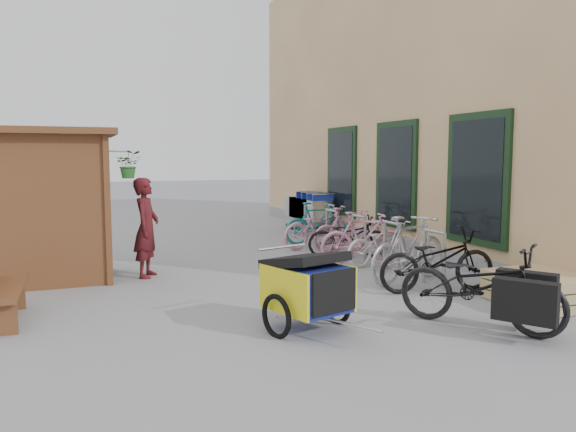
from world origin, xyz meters
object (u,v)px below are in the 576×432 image
object	(u,v)px
bike_7	(317,223)
pallet_stack	(540,289)
bike_4	(348,236)
bike_5	(348,230)
bike_3	(364,238)
bike_6	(319,227)
bike_1	(409,249)
cargo_bike	(483,286)
person_kiosk	(146,228)
child_trailer	(307,285)
shopping_carts	(308,208)
bike_2	(382,243)
kiosk	(39,184)
bike_0	(437,260)

from	to	relation	value
bike_7	pallet_stack	bearing A→B (deg)	-176.91
bike_4	bike_5	size ratio (longest dim) A/B	1.02
bike_3	bike_6	xyz separation A→B (m)	(-0.03, 1.94, -0.02)
bike_1	bike_5	xyz separation A→B (m)	(0.39, 2.83, -0.07)
pallet_stack	bike_1	bearing A→B (deg)	116.55
cargo_bike	person_kiosk	size ratio (longest dim) A/B	1.20
pallet_stack	bike_4	bearing A→B (deg)	100.60
child_trailer	bike_4	world-z (taller)	child_trailer
shopping_carts	bike_2	bearing A→B (deg)	-96.62
kiosk	bike_3	xyz separation A→B (m)	(5.45, -0.49, -1.07)
kiosk	child_trailer	world-z (taller)	kiosk
pallet_stack	bike_2	world-z (taller)	bike_2
pallet_stack	bike_2	xyz separation A→B (m)	(-0.56, 3.16, 0.19)
person_kiosk	bike_1	xyz separation A→B (m)	(3.79, -1.89, -0.28)
bike_0	bike_3	bearing A→B (deg)	7.49
child_trailer	bike_0	distance (m)	2.67
person_kiosk	bike_2	world-z (taller)	person_kiosk
pallet_stack	bike_3	xyz separation A→B (m)	(-0.82, 3.38, 0.28)
kiosk	bike_7	world-z (taller)	kiosk
bike_3	bike_0	bearing A→B (deg)	-166.54
bike_5	child_trailer	bearing A→B (deg)	150.25
shopping_carts	person_kiosk	xyz separation A→B (m)	(-4.68, -4.26, 0.19)
bike_0	bike_2	distance (m)	2.10
shopping_carts	bike_0	world-z (taller)	shopping_carts
person_kiosk	bike_2	size ratio (longest dim) A/B	1.06
child_trailer	bike_7	xyz separation A→B (m)	(2.69, 5.76, -0.04)
bike_2	pallet_stack	bearing A→B (deg)	-177.24
shopping_carts	bike_5	distance (m)	3.36
kiosk	bike_1	size ratio (longest dim) A/B	1.41
bike_7	bike_6	bearing A→B (deg)	156.81
bike_7	bike_0	bearing A→B (deg)	174.18
person_kiosk	bike_3	bearing A→B (deg)	-70.60
bike_2	bike_7	size ratio (longest dim) A/B	0.97
cargo_bike	bike_4	distance (m)	4.74
bike_0	bike_1	size ratio (longest dim) A/B	1.01
child_trailer	bike_4	bearing A→B (deg)	40.25
kiosk	bike_7	xyz separation A→B (m)	(5.62, 1.99, -1.07)
person_kiosk	bike_4	world-z (taller)	person_kiosk
bike_1	bike_3	world-z (taller)	bike_1
bike_0	child_trailer	bearing A→B (deg)	120.30
kiosk	bike_4	distance (m)	5.63
bike_4	bike_7	size ratio (longest dim) A/B	0.99
bike_2	shopping_carts	bearing A→B (deg)	-13.83
kiosk	bike_5	distance (m)	5.93
shopping_carts	bike_0	xyz separation A→B (m)	(-0.87, -6.85, -0.15)
bike_3	bike_6	bearing A→B (deg)	15.46
bike_6	pallet_stack	bearing A→B (deg)	179.64
bike_3	bike_7	bearing A→B (deg)	10.71
kiosk	cargo_bike	bearing A→B (deg)	-42.78
kiosk	person_kiosk	xyz separation A→B (m)	(1.59, -0.20, -0.74)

